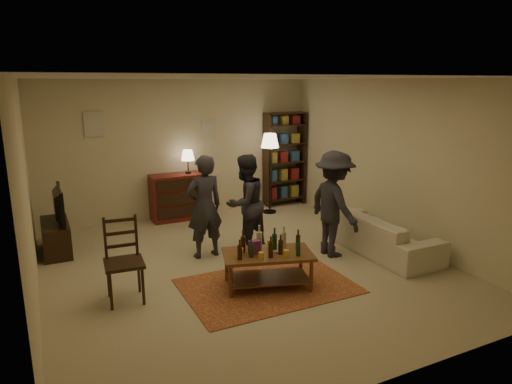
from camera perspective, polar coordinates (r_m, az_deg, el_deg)
floor at (r=6.84m, az=-1.53°, el=-9.17°), size 6.00×6.00×0.00m
room_shell at (r=8.98m, az=-13.46°, el=7.92°), size 6.00×6.00×6.00m
rug at (r=6.19m, az=1.47°, el=-11.65°), size 2.20×1.50×0.01m
coffee_table at (r=6.03m, az=1.44°, el=-8.15°), size 1.29×0.93×0.81m
dining_chair at (r=5.89m, az=-16.28°, el=-7.69°), size 0.50×0.50×1.07m
tv_stand at (r=7.88m, az=-23.78°, el=-4.28°), size 0.40×1.00×1.06m
dresser at (r=9.06m, az=-9.81°, el=-0.46°), size 1.00×0.50×1.36m
bookshelf at (r=9.94m, az=3.58°, el=4.25°), size 0.90×0.34×2.02m
floor_lamp at (r=9.22m, az=1.75°, el=5.75°), size 0.36×0.36×1.64m
sofa at (r=7.56m, az=15.19°, el=-4.95°), size 0.81×2.08×0.61m
person_left at (r=6.98m, az=-6.47°, el=-1.85°), size 0.61×0.43×1.59m
person_right at (r=7.22m, az=-1.36°, el=-1.39°), size 0.92×0.83×1.56m
person_by_sofa at (r=7.10m, az=9.71°, el=-1.50°), size 0.62×1.07×1.64m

